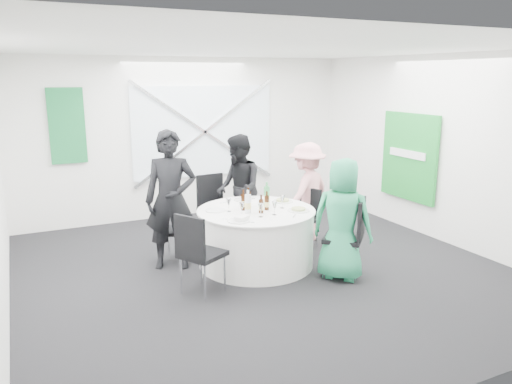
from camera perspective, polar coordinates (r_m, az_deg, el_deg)
name	(u,v)px	position (r m, az deg, el deg)	size (l,w,h in m)	color
floor	(263,269)	(6.63, 0.76, -8.81)	(6.00, 6.00, 0.00)	black
ceiling	(263,48)	(6.15, 0.84, 16.15)	(6.00, 6.00, 0.00)	white
wall_back	(187,138)	(8.99, -7.84, 6.16)	(6.00, 6.00, 0.00)	white
wall_front	(449,229)	(3.87, 21.16, -3.98)	(6.00, 6.00, 0.00)	white
wall_right	(441,149)	(8.03, 20.39, 4.62)	(6.00, 6.00, 0.00)	white
window_panel	(204,132)	(9.04, -5.96, 6.89)	(2.60, 0.03, 1.60)	silver
window_brace_a	(205,132)	(9.00, -5.87, 6.86)	(0.05, 0.05, 3.16)	silver
window_brace_b	(205,132)	(9.00, -5.87, 6.86)	(0.05, 0.05, 3.16)	silver
green_banner	(67,126)	(8.51, -20.79, 7.07)	(0.55, 0.04, 1.20)	#156933
green_sign	(409,157)	(8.44, 17.08, 3.87)	(0.05, 1.20, 1.40)	#198E2F
banquet_table	(256,237)	(6.67, 0.00, -5.19)	(1.56, 1.56, 0.76)	white
chair_back	(214,202)	(7.65, -4.85, -1.15)	(0.50, 0.51, 1.01)	black
chair_back_left	(170,225)	(6.90, -9.85, -3.73)	(0.54, 0.54, 0.85)	black
chair_back_right	(306,213)	(7.38, 5.71, -2.42)	(0.51, 0.50, 0.86)	black
chair_front_right	(351,231)	(6.33, 10.77, -4.41)	(0.65, 0.65, 1.01)	black
chair_front_left	(197,248)	(5.71, -6.74, -6.40)	(0.61, 0.61, 0.98)	black
person_man_back_left	(171,200)	(6.54, -9.70, -0.92)	(0.66, 0.44, 1.82)	black
person_man_back	(238,189)	(7.49, -2.02, 0.37)	(0.80, 0.44, 1.64)	black
person_woman_pink	(307,193)	(7.55, 5.81, -0.07)	(0.98, 0.46, 1.52)	pink
person_woman_green	(342,219)	(6.21, 9.82, -3.11)	(0.74, 0.48, 1.52)	#2B9D6A
plate_back	(243,200)	(7.04, -1.52, -0.90)	(0.25, 0.25, 0.01)	white
plate_back_left	(215,210)	(6.53, -4.67, -2.09)	(0.26, 0.26, 0.01)	white
plate_back_right	(283,201)	(6.96, 3.07, -1.01)	(0.28, 0.28, 0.04)	white
plate_front_right	(298,210)	(6.52, 4.87, -2.04)	(0.28, 0.28, 0.04)	white
plate_front_left	(238,221)	(6.04, -2.02, -3.30)	(0.27, 0.27, 0.01)	white
napkin	(242,218)	(6.04, -1.61, -2.99)	(0.18, 0.12, 0.05)	white
beer_bottle_a	(243,202)	(6.51, -1.46, -1.17)	(0.06, 0.06, 0.28)	#381A0A
beer_bottle_b	(248,200)	(6.68, -0.88, -0.87)	(0.06, 0.06, 0.26)	#381A0A
beer_bottle_c	(267,203)	(6.52, 1.24, -1.25)	(0.06, 0.06, 0.25)	#381A0A
beer_bottle_d	(261,206)	(6.38, 0.59, -1.64)	(0.06, 0.06, 0.24)	#381A0A
green_water_bottle	(267,196)	(6.72, 1.23, -0.50)	(0.08, 0.08, 0.33)	#3C9C53
clear_water_bottle	(248,204)	(6.37, -0.93, -1.38)	(0.08, 0.08, 0.30)	silver
wine_glass_a	(261,207)	(6.19, 0.55, -1.76)	(0.07, 0.07, 0.17)	white
wine_glass_b	(282,199)	(6.62, 3.02, -0.79)	(0.07, 0.07, 0.17)	white
wine_glass_c	(275,205)	(6.29, 2.13, -1.53)	(0.07, 0.07, 0.17)	white
wine_glass_d	(229,202)	(6.45, -3.14, -1.16)	(0.07, 0.07, 0.17)	white
wine_glass_e	(242,206)	(6.25, -1.64, -1.62)	(0.07, 0.07, 0.17)	white
fork_a	(294,216)	(6.26, 4.38, -2.78)	(0.01, 0.15, 0.01)	silver
knife_a	(300,210)	(6.57, 5.03, -2.04)	(0.01, 0.15, 0.01)	silver
fork_b	(228,219)	(6.12, -3.20, -3.16)	(0.01, 0.15, 0.01)	silver
knife_b	(249,222)	(6.01, -0.83, -3.44)	(0.01, 0.15, 0.01)	silver
fork_c	(251,199)	(7.11, -0.63, -0.81)	(0.01, 0.15, 0.01)	silver
knife_c	(225,202)	(6.94, -3.54, -1.18)	(0.01, 0.15, 0.01)	silver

